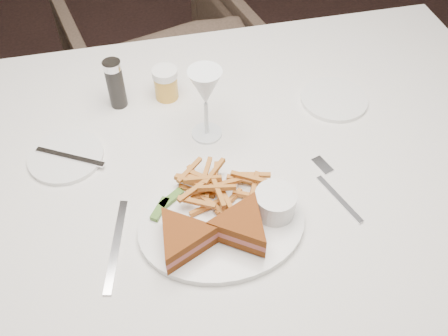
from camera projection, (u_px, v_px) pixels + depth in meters
ground at (199, 332)px, 1.59m from camera, size 5.00×5.00×0.00m
table at (218, 260)px, 1.34m from camera, size 1.61×1.17×0.75m
chair_far at (157, 60)px, 2.00m from camera, size 0.70×0.66×0.66m
table_setting at (212, 178)px, 0.99m from camera, size 0.79×0.62×0.18m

